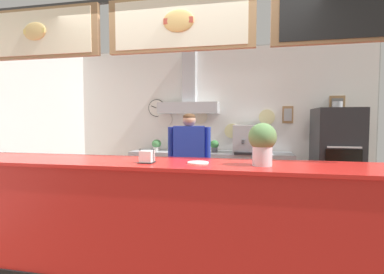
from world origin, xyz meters
TOP-DOWN VIEW (x-y plane):
  - ground_plane at (0.00, 0.00)m, footprint 6.53×6.53m
  - back_wall_assembly at (-0.03, 2.44)m, footprint 5.44×2.79m
  - service_counter at (0.00, -0.23)m, footprint 4.82×0.69m
  - back_prep_counter at (-0.04, 2.23)m, footprint 2.78×0.60m
  - pizza_oven at (1.93, 1.99)m, footprint 0.63×0.76m
  - shop_worker at (-0.14, 1.03)m, footprint 0.56×0.29m
  - espresso_machine at (0.66, 2.20)m, footprint 0.57×0.54m
  - potted_rosemary at (-1.02, 2.26)m, footprint 0.17×0.17m
  - potted_sage at (0.04, 2.23)m, footprint 0.15×0.15m
  - napkin_holder at (-0.22, -0.33)m, footprint 0.14×0.13m
  - basil_vase at (0.76, -0.28)m, footprint 0.23×0.23m
  - condiment_plate at (0.22, -0.27)m, footprint 0.19×0.19m

SIDE VIEW (x-z plane):
  - ground_plane at x=0.00m, z-range 0.00..0.00m
  - back_prep_counter at x=-0.04m, z-range -0.01..0.89m
  - service_counter at x=0.00m, z-range 0.00..1.08m
  - pizza_oven at x=1.93m, z-range -0.05..1.69m
  - shop_worker at x=-0.14m, z-range 0.05..1.59m
  - potted_rosemary at x=-1.02m, z-range 0.91..1.11m
  - potted_sage at x=0.04m, z-range 0.91..1.12m
  - condiment_plate at x=0.22m, z-range 1.08..1.09m
  - napkin_holder at x=-0.22m, z-range 1.07..1.19m
  - espresso_machine at x=0.66m, z-range 0.90..1.37m
  - basil_vase at x=0.76m, z-range 1.09..1.44m
  - back_wall_assembly at x=-0.03m, z-range 0.09..2.87m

